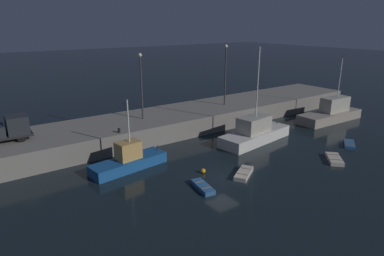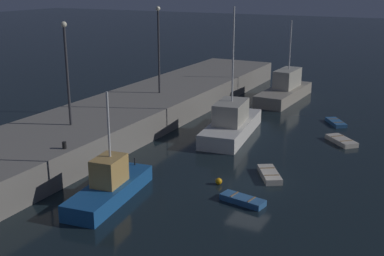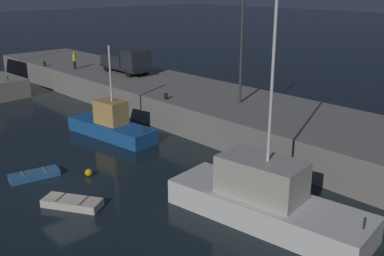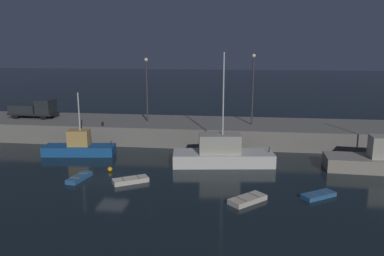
% 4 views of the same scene
% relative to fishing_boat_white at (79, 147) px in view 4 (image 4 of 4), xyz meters
% --- Properties ---
extents(ground_plane, '(320.00, 320.00, 0.00)m').
position_rel_fishing_boat_white_xyz_m(ground_plane, '(5.91, -6.83, -0.86)').
color(ground_plane, black).
extents(pier_quay, '(71.06, 8.72, 2.27)m').
position_rel_fishing_boat_white_xyz_m(pier_quay, '(5.91, 8.04, 0.27)').
color(pier_quay, gray).
rests_on(pier_quay, ground).
extents(fishing_boat_white, '(7.73, 3.16, 6.72)m').
position_rel_fishing_boat_white_xyz_m(fishing_boat_white, '(0.00, 0.00, 0.00)').
color(fishing_boat_white, '#195193').
rests_on(fishing_boat_white, ground).
extents(fishing_boat_orange, '(10.14, 4.38, 10.91)m').
position_rel_fishing_boat_white_xyz_m(fishing_boat_orange, '(15.42, -1.53, 0.25)').
color(fishing_boat_orange, silver).
rests_on(fishing_boat_orange, ground).
extents(dinghy_orange_near, '(1.43, 2.90, 0.42)m').
position_rel_fishing_boat_white_xyz_m(dinghy_orange_near, '(3.22, -7.46, -0.67)').
color(dinghy_orange_near, '#2D6099').
rests_on(dinghy_orange_near, ground).
extents(rowboat_white_mid, '(3.14, 2.52, 0.44)m').
position_rel_fishing_boat_white_xyz_m(rowboat_white_mid, '(7.88, -7.57, -0.66)').
color(rowboat_white_mid, beige).
rests_on(rowboat_white_mid, ground).
extents(dinghy_red_small, '(3.03, 3.00, 0.42)m').
position_rel_fishing_boat_white_xyz_m(dinghy_red_small, '(17.76, -10.43, -0.67)').
color(dinghy_red_small, beige).
rests_on(dinghy_red_small, ground).
extents(rowboat_blue_far, '(2.91, 2.44, 0.37)m').
position_rel_fishing_boat_white_xyz_m(rowboat_blue_far, '(23.22, -8.84, -0.70)').
color(rowboat_blue_far, '#2D6099').
rests_on(rowboat_blue_far, ground).
extents(mooring_buoy_near, '(0.45, 0.45, 0.45)m').
position_rel_fishing_boat_white_xyz_m(mooring_buoy_near, '(5.15, -5.00, -0.64)').
color(mooring_buoy_near, orange).
rests_on(mooring_buoy_near, ground).
extents(lamp_post_west, '(0.44, 0.44, 7.81)m').
position_rel_fishing_boat_white_xyz_m(lamp_post_west, '(5.66, 7.74, 5.98)').
color(lamp_post_west, '#38383D').
rests_on(lamp_post_west, pier_quay).
extents(lamp_post_east, '(0.44, 0.44, 8.32)m').
position_rel_fishing_boat_white_xyz_m(lamp_post_east, '(18.49, 7.47, 6.25)').
color(lamp_post_east, '#38383D').
rests_on(lamp_post_east, pier_quay).
extents(utility_truck, '(6.14, 2.38, 2.45)m').
position_rel_fishing_boat_white_xyz_m(utility_truck, '(-9.52, 8.20, 2.62)').
color(utility_truck, black).
rests_on(utility_truck, pier_quay).
extents(bollard_central, '(0.28, 0.28, 0.47)m').
position_rel_fishing_boat_white_xyz_m(bollard_central, '(1.07, 4.37, 1.64)').
color(bollard_central, black).
rests_on(bollard_central, pier_quay).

